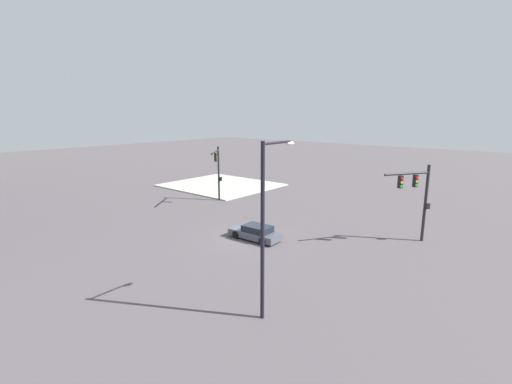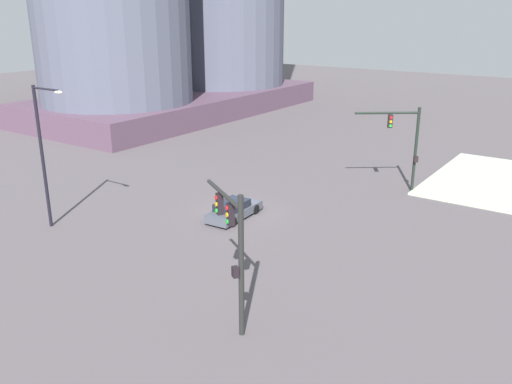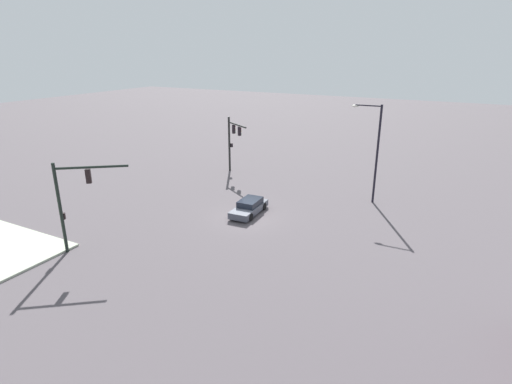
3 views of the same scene
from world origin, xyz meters
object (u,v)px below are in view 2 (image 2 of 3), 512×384
at_px(streetlamp_curved_arm, 44,148).
at_px(sedan_car_approaching, 234,210).
at_px(traffic_signal_opposite_side, 405,138).
at_px(traffic_signal_near_corner, 233,238).

xyz_separation_m(streetlamp_curved_arm, sedan_car_approaching, (7.71, -8.42, -4.54)).
bearing_deg(traffic_signal_opposite_side, streetlamp_curved_arm, 14.09).
relative_size(traffic_signal_opposite_side, streetlamp_curved_arm, 0.72).
distance_m(traffic_signal_opposite_side, streetlamp_curved_arm, 24.77).
height_order(traffic_signal_opposite_side, sedan_car_approaching, traffic_signal_opposite_side).
bearing_deg(sedan_car_approaching, streetlamp_curved_arm, 129.56).
xyz_separation_m(traffic_signal_near_corner, streetlamp_curved_arm, (2.39, 16.08, 1.07)).
bearing_deg(traffic_signal_near_corner, sedan_car_approaching, -20.25).
height_order(traffic_signal_near_corner, sedan_car_approaching, traffic_signal_near_corner).
relative_size(traffic_signal_near_corner, streetlamp_curved_arm, 0.70).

